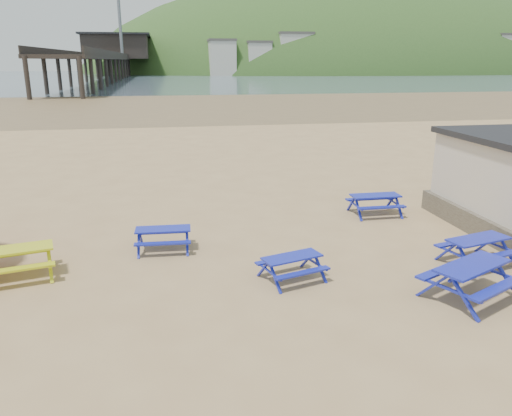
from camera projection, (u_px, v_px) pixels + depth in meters
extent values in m
plane|color=tan|center=(269.00, 255.00, 14.63)|extent=(400.00, 400.00, 0.00)
plane|color=olive|center=(184.00, 103.00, 66.47)|extent=(400.00, 400.00, 0.00)
plane|color=#4A5C69|center=(169.00, 76.00, 174.87)|extent=(400.00, 400.00, 0.00)
cube|color=#0E0D98|center=(163.00, 229.00, 14.83)|extent=(1.65, 0.71, 0.04)
cube|color=#0E0D98|center=(164.00, 231.00, 15.42)|extent=(1.63, 0.30, 0.04)
cube|color=#0E0D98|center=(163.00, 243.00, 14.39)|extent=(1.63, 0.30, 0.04)
cube|color=#0E0D98|center=(376.00, 196.00, 18.24)|extent=(1.79, 0.70, 0.05)
cube|color=#0E0D98|center=(369.00, 199.00, 18.88)|extent=(1.79, 0.25, 0.05)
cube|color=#0E0D98|center=(382.00, 207.00, 17.75)|extent=(1.79, 0.25, 0.05)
cube|color=#0E0D98|center=(292.00, 257.00, 12.81)|extent=(1.66, 1.02, 0.04)
cube|color=#0E0D98|center=(282.00, 259.00, 13.31)|extent=(1.54, 0.65, 0.04)
cube|color=#0E0D98|center=(303.00, 273.00, 12.43)|extent=(1.54, 0.65, 0.04)
cube|color=#0E0D98|center=(472.00, 265.00, 11.75)|extent=(2.20, 1.61, 0.06)
cube|color=#0E0D98|center=(445.00, 269.00, 12.37)|extent=(1.98, 1.15, 0.06)
cube|color=#0E0D98|center=(499.00, 288.00, 11.31)|extent=(1.98, 1.15, 0.06)
cube|color=#0E0D98|center=(479.00, 239.00, 13.78)|extent=(1.93, 1.13, 0.05)
cube|color=#0E0D98|center=(460.00, 242.00, 14.38)|extent=(1.82, 0.69, 0.05)
cube|color=#0E0D98|center=(495.00, 256.00, 13.33)|extent=(1.82, 0.69, 0.05)
cube|color=#B5CC0F|center=(13.00, 250.00, 12.87)|extent=(2.05, 1.17, 0.05)
cube|color=#B5CC0F|center=(15.00, 252.00, 13.52)|extent=(1.95, 0.70, 0.05)
cube|color=#B5CC0F|center=(14.00, 270.00, 12.39)|extent=(1.95, 0.70, 0.05)
cube|color=black|center=(116.00, 59.00, 174.74)|extent=(9.00, 220.00, 0.60)
cube|color=black|center=(118.00, 47.00, 183.97)|extent=(22.00, 30.00, 8.00)
cube|color=black|center=(117.00, 35.00, 182.75)|extent=(24.00, 32.00, 0.60)
cylinder|color=slate|center=(119.00, 13.00, 160.91)|extent=(1.00, 1.00, 28.00)
ellipsoid|color=#2D4C1E|center=(350.00, 92.00, 249.98)|extent=(264.00, 144.00, 108.00)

